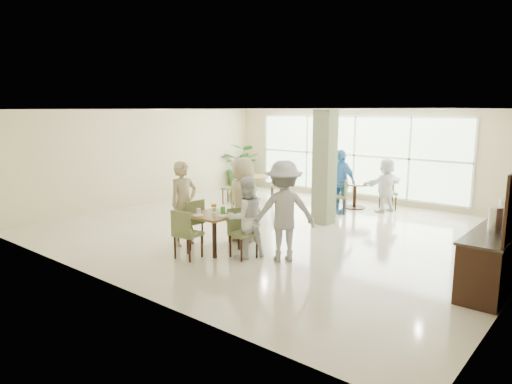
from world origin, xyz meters
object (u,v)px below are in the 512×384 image
Objects in this scene: potted_plant at (243,166)px; adult_b at (386,185)px; round_table_left at (251,182)px; round_table_right at (355,189)px; teen_far at (243,200)px; adult_a at (340,181)px; main_table at (214,219)px; adult_standing at (324,174)px; buffet_counter at (512,238)px; teen_left at (184,203)px; teen_right at (246,217)px; teen_standing at (284,211)px.

adult_b is (5.59, -0.38, -0.06)m from potted_plant.
round_table_left is 1.07× the size of round_table_right.
potted_plant is 6.74m from teen_far.
potted_plant is 0.93× the size of adult_a.
main_table is 0.51× the size of adult_standing.
buffet_counter is at bearing 28.67° from main_table.
buffet_counter is at bearing -56.99° from teen_left.
teen_far is 1.04× the size of adult_a.
teen_far is at bearing -93.21° from round_table_right.
main_table is 0.79m from teen_right.
adult_b is (1.93, 5.65, -0.13)m from teen_left.
main_table is at bearing -60.09° from teen_right.
teen_right is at bearing 15.79° from adult_b.
teen_right is (1.54, 0.18, -0.10)m from teen_left.
buffet_counter is (4.82, 2.63, -0.09)m from main_table.
potted_plant is 8.07m from teen_standing.
main_table is 0.49× the size of teen_left.
adult_standing is at bearing 99.60° from main_table.
teen_standing is at bearing -70.57° from teen_left.
teen_left is 0.97× the size of teen_far.
round_table_right is 5.41m from teen_right.
buffet_counter is 2.80× the size of adult_standing.
main_table is 0.18× the size of buffet_counter.
teen_standing reaches higher than adult_a.
teen_far is at bearing -48.74° from potted_plant.
teen_standing reaches higher than round_table_right.
teen_left is at bearing 0.97° from adult_b.
teen_far is 3.78m from adult_a.
adult_standing is at bearing 35.08° from round_table_left.
round_table_left is at bearing 31.01° from teen_left.
potted_plant is 7.83m from teen_right.
adult_standing is (-1.22, 1.19, -0.03)m from adult_a.
adult_standing is (-1.75, 5.74, 0.06)m from teen_right.
adult_b is at bearing 5.84° from round_table_right.
teen_left is at bearing -88.42° from adult_a.
teen_far is (-0.26, -4.59, 0.34)m from round_table_right.
adult_standing is at bearing -77.36° from adult_b.
round_table_left is at bearing -41.73° from potted_plant.
buffet_counter reaches higher than teen_far.
teen_left is (-0.77, -0.11, 0.23)m from main_table.
adult_b is at bearing 78.17° from main_table.
potted_plant is at bearing -113.72° from teen_right.
round_table_right is 0.88m from adult_a.
buffet_counter is at bearing -19.60° from potted_plant.
adult_b is (1.16, 5.54, 0.11)m from main_table.
adult_a is 1.04× the size of adult_standing.
round_table_left is 3.25m from round_table_right.
round_table_right is at bearing -3.77° from teen_left.
main_table is 5.66m from adult_b.
adult_a is (3.08, 0.12, 0.30)m from round_table_left.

